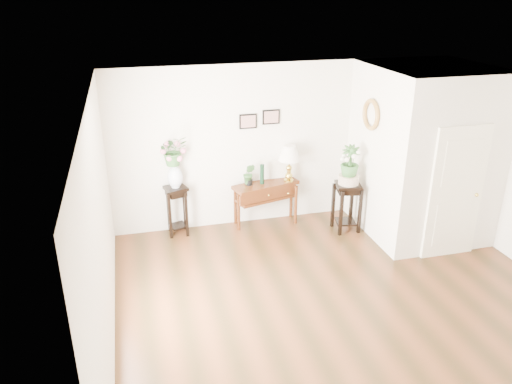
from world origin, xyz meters
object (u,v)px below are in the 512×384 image
object	(u,v)px
console_table	(266,203)
table_lamp	(289,162)
plant_stand_b	(346,207)
plant_stand_a	(177,211)

from	to	relation	value
console_table	table_lamp	size ratio (longest dim) A/B	1.76
console_table	plant_stand_b	size ratio (longest dim) A/B	1.35
console_table	plant_stand_a	bearing A→B (deg)	164.92
table_lamp	console_table	bearing A→B (deg)	180.00
console_table	plant_stand_a	distance (m)	1.55
plant_stand_b	console_table	bearing A→B (deg)	155.33
table_lamp	plant_stand_b	world-z (taller)	table_lamp
console_table	table_lamp	xyz separation A→B (m)	(0.42, 0.00, 0.74)
table_lamp	plant_stand_a	size ratio (longest dim) A/B	0.77
plant_stand_a	table_lamp	bearing A→B (deg)	0.00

